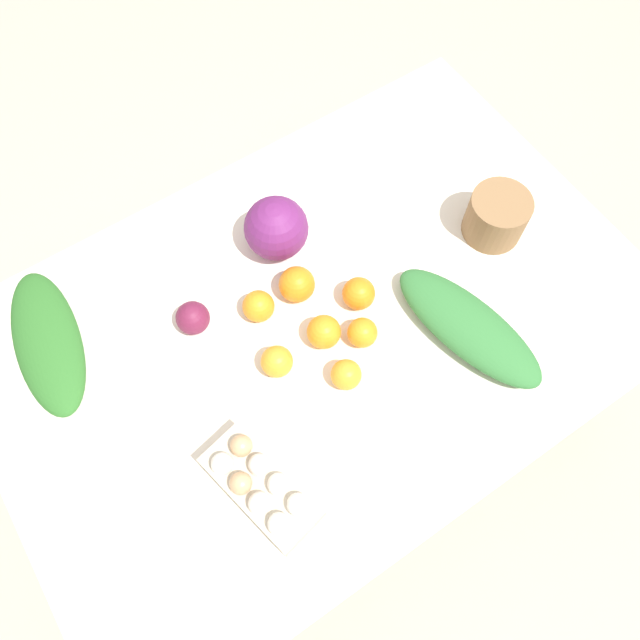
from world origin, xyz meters
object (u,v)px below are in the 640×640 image
paper_bag (496,216)px  orange_2 (277,361)px  cabbage_purple (276,228)px  orange_0 (324,332)px  orange_4 (358,292)px  orange_5 (362,333)px  greens_bunch_kale (468,327)px  orange_1 (298,284)px  egg_carton (261,487)px  orange_3 (258,306)px  orange_6 (346,375)px  beet_root (193,318)px  greens_bunch_chard (48,342)px

paper_bag → orange_2: paper_bag is taller
cabbage_purple → orange_0: bearing=80.5°
orange_4 → orange_5: (0.05, 0.08, -0.00)m
paper_bag → orange_0: 0.49m
greens_bunch_kale → cabbage_purple: bearing=-61.8°
orange_0 → orange_4: 0.12m
orange_1 → orange_4: orange_1 is taller
egg_carton → orange_2: bearing=-50.3°
cabbage_purple → orange_3: cabbage_purple is taller
orange_4 → egg_carton: bearing=31.5°
cabbage_purple → orange_4: cabbage_purple is taller
orange_3 → orange_2: bearing=75.3°
orange_0 → orange_6: (0.01, 0.11, -0.00)m
orange_3 → cabbage_purple: bearing=-135.0°
paper_bag → orange_1: (0.48, -0.11, -0.02)m
cabbage_purple → orange_2: bearing=57.9°
orange_0 → greens_bunch_kale: bearing=149.0°
paper_bag → orange_4: size_ratio=1.90×
greens_bunch_kale → orange_4: 0.25m
egg_carton → paper_bag: paper_bag is taller
orange_4 → orange_2: bearing=9.5°
cabbage_purple → orange_2: size_ratio=2.13×
paper_bag → beet_root: paper_bag is taller
cabbage_purple → paper_bag: bearing=151.3°
egg_carton → paper_bag: size_ratio=1.87×
cabbage_purple → orange_3: bearing=45.0°
orange_0 → orange_4: same height
orange_0 → orange_2: bearing=0.5°
greens_bunch_kale → orange_4: bearing=-52.5°
paper_bag → greens_bunch_kale: (0.22, 0.18, -0.02)m
egg_carton → orange_1: egg_carton is taller
cabbage_purple → orange_1: (0.03, 0.13, -0.03)m
orange_1 → egg_carton: bearing=48.2°
cabbage_purple → paper_bag: size_ratio=1.05×
greens_bunch_kale → orange_2: (0.39, -0.16, 0.00)m
greens_bunch_chard → paper_bag: bearing=163.5°
orange_5 → orange_6: same height
orange_0 → orange_3: orange_0 is taller
paper_bag → orange_1: 0.49m
orange_3 → orange_4: (-0.20, 0.09, 0.00)m
orange_1 → orange_3: bearing=-1.8°
greens_bunch_kale → greens_bunch_chard: bearing=-31.4°
cabbage_purple → orange_0: 0.27m
cabbage_purple → orange_1: bearing=78.5°
greens_bunch_chard → beet_root: (-0.29, 0.13, 0.01)m
greens_bunch_chard → orange_0: 0.60m
cabbage_purple → orange_4: size_ratio=1.99×
cabbage_purple → beet_root: 0.28m
beet_root → orange_3: size_ratio=1.04×
orange_2 → orange_6: orange_2 is taller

